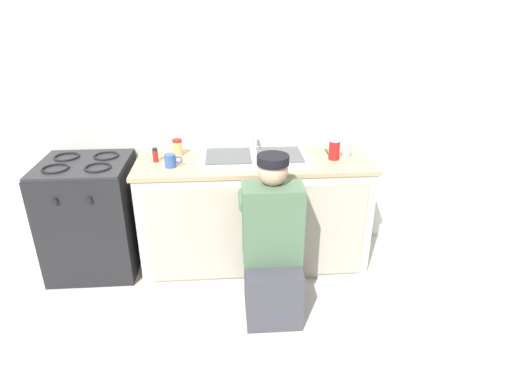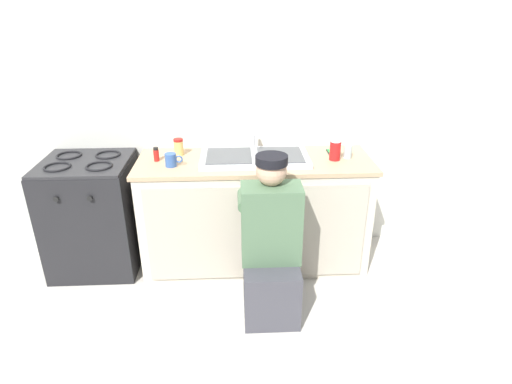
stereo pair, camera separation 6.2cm
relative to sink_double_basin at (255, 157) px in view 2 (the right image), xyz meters
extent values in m
plane|color=beige|center=(0.00, -0.30, -0.89)|extent=(12.00, 12.00, 0.00)
cube|color=silver|center=(0.00, 0.35, 0.36)|extent=(6.00, 0.10, 2.50)
cube|color=beige|center=(0.00, 0.00, -0.47)|extent=(1.71, 0.60, 0.84)
cube|color=#AFA694|center=(-0.41, -0.31, -0.47)|extent=(0.75, 0.02, 0.74)
cube|color=#AFA694|center=(0.41, -0.31, -0.47)|extent=(0.75, 0.02, 0.74)
cube|color=tan|center=(0.00, 0.00, -0.03)|extent=(1.75, 0.62, 0.03)
cube|color=silver|center=(0.00, 0.00, 0.00)|extent=(0.80, 0.44, 0.03)
cube|color=#4C4F51|center=(-0.19, 0.00, 0.01)|extent=(0.33, 0.35, 0.01)
cube|color=#4C4F51|center=(0.19, 0.00, 0.01)|extent=(0.33, 0.35, 0.01)
cylinder|color=#B7BABF|center=(0.00, 0.19, 0.07)|extent=(0.02, 0.02, 0.18)
cylinder|color=#B7BABF|center=(0.00, 0.11, 0.16)|extent=(0.02, 0.16, 0.02)
cube|color=black|center=(-1.25, 0.00, -0.46)|extent=(0.64, 0.60, 0.86)
cube|color=#262628|center=(-1.25, 0.00, -0.02)|extent=(0.63, 0.59, 0.02)
torus|color=black|center=(-1.39, -0.12, 0.00)|extent=(0.19, 0.19, 0.02)
torus|color=black|center=(-1.10, -0.12, 0.00)|extent=(0.19, 0.19, 0.02)
torus|color=black|center=(-1.39, 0.12, 0.00)|extent=(0.19, 0.19, 0.02)
torus|color=black|center=(-1.10, 0.12, 0.00)|extent=(0.19, 0.19, 0.02)
cylinder|color=black|center=(-1.36, -0.31, -0.16)|extent=(0.04, 0.02, 0.04)
cylinder|color=black|center=(-1.14, -0.31, -0.16)|extent=(0.04, 0.02, 0.04)
cube|color=#3F3F47|center=(0.08, -0.67, -0.69)|extent=(0.36, 0.40, 0.40)
cube|color=#4C6B4C|center=(0.08, -0.61, -0.23)|extent=(0.38, 0.22, 0.52)
sphere|color=tan|center=(0.08, -0.57, 0.11)|extent=(0.19, 0.19, 0.19)
cylinder|color=black|center=(0.08, -0.57, 0.19)|extent=(0.20, 0.20, 0.06)
cube|color=black|center=(0.08, -0.48, 0.17)|extent=(0.13, 0.09, 0.02)
cylinder|color=#4C6B4C|center=(-0.09, -0.41, -0.14)|extent=(0.08, 0.30, 0.08)
cylinder|color=#4C6B4C|center=(0.25, -0.41, -0.14)|extent=(0.08, 0.30, 0.08)
cylinder|color=#DBB760|center=(-0.57, 0.13, 0.04)|extent=(0.07, 0.07, 0.11)
cylinder|color=#B21E19|center=(-0.57, 0.13, 0.10)|extent=(0.07, 0.07, 0.02)
cylinder|color=#ADC6CC|center=(0.70, 0.00, 0.03)|extent=(0.06, 0.06, 0.10)
cylinder|color=red|center=(0.59, -0.04, 0.05)|extent=(0.08, 0.08, 0.14)
cylinder|color=white|center=(0.59, -0.04, 0.13)|extent=(0.08, 0.08, 0.01)
cylinder|color=red|center=(-0.72, 0.01, 0.02)|extent=(0.04, 0.04, 0.08)
cylinder|color=black|center=(-0.72, 0.01, 0.08)|extent=(0.04, 0.04, 0.02)
cylinder|color=#335699|center=(-0.60, -0.11, 0.03)|extent=(0.08, 0.08, 0.09)
torus|color=#335699|center=(-0.54, -0.11, 0.03)|extent=(0.06, 0.01, 0.06)
cube|color=black|center=(0.61, 0.11, -0.01)|extent=(0.07, 0.14, 0.01)
cube|color=green|center=(0.61, 0.11, -0.01)|extent=(0.06, 0.12, 0.00)
camera|label=1|loc=(-0.20, -2.98, 1.08)|focal=30.00mm
camera|label=2|loc=(-0.14, -2.98, 1.08)|focal=30.00mm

